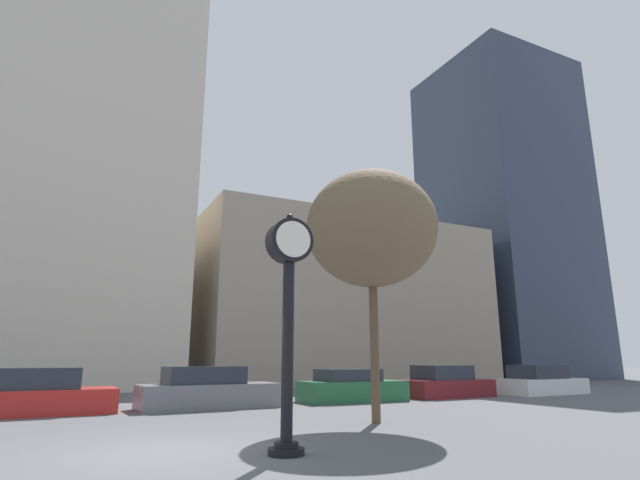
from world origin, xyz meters
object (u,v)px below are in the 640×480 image
(car_green, at_px, (351,388))
(car_white, at_px, (541,382))
(car_red, at_px, (44,395))
(street_clock, at_px, (288,297))
(car_grey, at_px, (208,391))
(car_maroon, at_px, (445,384))
(bare_tree, at_px, (372,229))

(car_green, height_order, car_white, car_white)
(car_red, xyz_separation_m, car_white, (21.29, -0.35, -0.00))
(street_clock, height_order, car_white, street_clock)
(car_white, bearing_deg, car_green, 174.99)
(car_grey, relative_size, car_maroon, 1.14)
(car_green, relative_size, car_maroon, 0.98)
(street_clock, height_order, car_maroon, street_clock)
(street_clock, relative_size, bare_tree, 0.63)
(street_clock, height_order, car_green, street_clock)
(car_maroon, bearing_deg, car_red, 177.43)
(car_grey, height_order, car_green, car_grey)
(street_clock, xyz_separation_m, car_green, (6.74, 9.42, -2.24))
(car_maroon, distance_m, bare_tree, 11.16)
(street_clock, bearing_deg, bare_tree, 38.89)
(car_white, relative_size, bare_tree, 0.66)
(car_grey, bearing_deg, car_green, -1.25)
(street_clock, distance_m, car_maroon, 15.24)
(street_clock, bearing_deg, car_grey, 84.45)
(car_green, height_order, bare_tree, bare_tree)
(car_grey, relative_size, bare_tree, 0.70)
(car_grey, distance_m, car_maroon, 10.77)
(street_clock, bearing_deg, car_green, 54.41)
(car_maroon, relative_size, bare_tree, 0.61)
(car_white, bearing_deg, bare_tree, -159.08)
(street_clock, height_order, bare_tree, bare_tree)
(car_green, bearing_deg, car_white, -1.82)
(car_green, distance_m, car_white, 10.44)
(car_green, distance_m, car_maroon, 4.92)
(bare_tree, bearing_deg, car_white, 24.21)
(car_red, bearing_deg, car_grey, -4.31)
(car_grey, bearing_deg, car_white, -3.69)
(car_red, xyz_separation_m, car_grey, (5.01, -0.25, 0.01))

